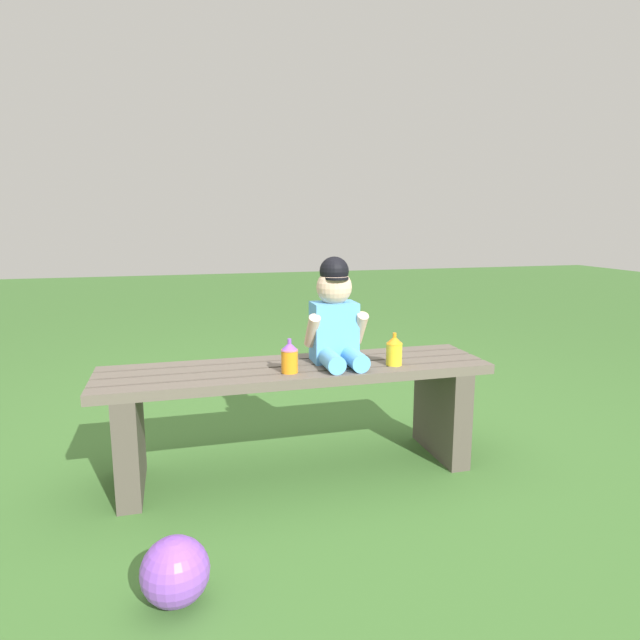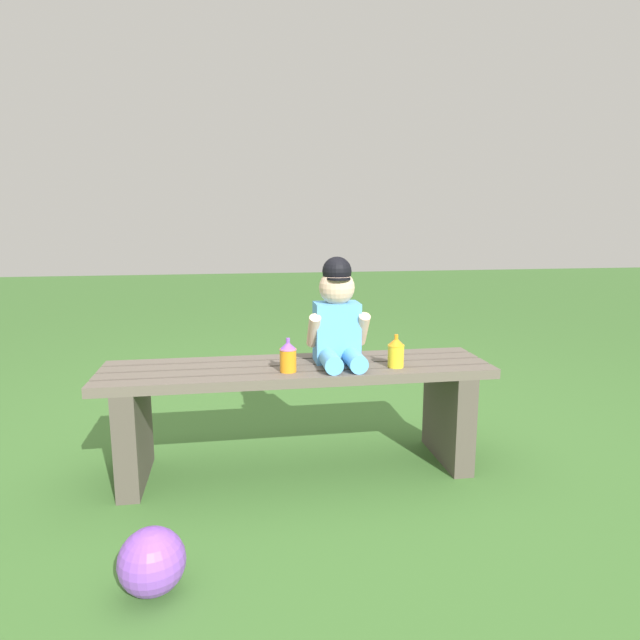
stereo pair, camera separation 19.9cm
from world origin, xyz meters
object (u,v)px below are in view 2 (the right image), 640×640
child_figure (338,317)px  sippy_cup_right (396,352)px  sippy_cup_left (288,356)px  park_bench (298,400)px  toy_ball (152,561)px

child_figure → sippy_cup_right: child_figure is taller
sippy_cup_left → sippy_cup_right: size_ratio=1.00×
park_bench → child_figure: (0.16, 0.02, 0.32)m
park_bench → toy_ball: (-0.46, -0.65, -0.19)m
sippy_cup_left → toy_ball: (-0.42, -0.57, -0.39)m
child_figure → sippy_cup_right: bearing=-26.6°
park_bench → sippy_cup_left: 0.22m
sippy_cup_left → sippy_cup_right: 0.40m
sippy_cup_right → toy_ball: size_ratio=0.71×
park_bench → child_figure: 0.35m
child_figure → park_bench: bearing=-173.9°
child_figure → sippy_cup_left: size_ratio=3.26×
sippy_cup_left → toy_ball: sippy_cup_left is taller
toy_ball → sippy_cup_left: bearing=53.7°
park_bench → sippy_cup_left: bearing=-117.4°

